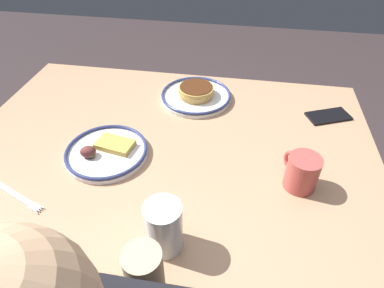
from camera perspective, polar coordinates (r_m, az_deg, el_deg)
ground_plane at (r=1.59m, az=-2.86°, el=-20.30°), size 6.00×6.00×0.00m
dining_table at (r=1.07m, az=-3.99°, el=-3.01°), size 1.27×0.88×0.73m
plate_near_main at (r=1.21m, az=0.71°, el=8.64°), size 0.26×0.26×0.05m
plate_center_pancakes at (r=1.00m, az=-14.81°, el=-1.26°), size 0.24×0.24×0.05m
coffee_mug at (r=0.90m, az=18.66°, el=-4.60°), size 0.09×0.11×0.10m
drinking_glass at (r=0.73m, az=-4.92°, el=-14.64°), size 0.08×0.08×0.13m
cell_phone at (r=1.21m, az=22.79°, el=4.54°), size 0.16×0.12×0.01m
fork_near at (r=0.97m, az=-28.40°, el=-7.97°), size 0.19×0.09×0.01m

